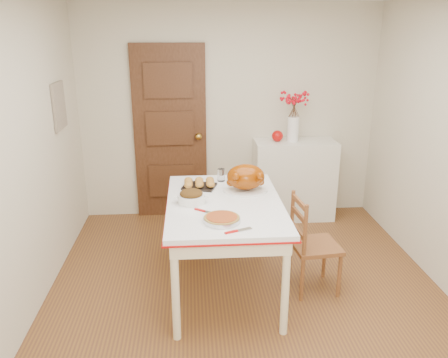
{
  "coord_description": "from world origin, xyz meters",
  "views": [
    {
      "loc": [
        -0.46,
        -3.3,
        2.24
      ],
      "look_at": [
        -0.19,
        0.25,
        1.03
      ],
      "focal_mm": 36.31,
      "sensor_mm": 36.0,
      "label": 1
    }
  ],
  "objects": [
    {
      "name": "apple",
      "position": [
        0.55,
        1.78,
        1.02
      ],
      "size": [
        0.13,
        0.13,
        0.13
      ],
      "primitive_type": "sphere",
      "color": "#AF0A09",
      "rests_on": "sideboard"
    },
    {
      "name": "pumpkin_pie",
      "position": [
        -0.24,
        -0.21,
        0.88
      ],
      "size": [
        0.32,
        0.32,
        0.06
      ],
      "primitive_type": "cylinder",
      "rotation": [
        0.0,
        0.0,
        -0.18
      ],
      "color": "#933A15",
      "rests_on": "kitchen_table"
    },
    {
      "name": "kitchen_table",
      "position": [
        -0.19,
        0.2,
        0.43
      ],
      "size": [
        0.97,
        1.42,
        0.85
      ],
      "primitive_type": null,
      "color": "white",
      "rests_on": "floor"
    },
    {
      "name": "wall_front",
      "position": [
        0.0,
        -2.0,
        1.25
      ],
      "size": [
        3.5,
        0.0,
        2.5
      ],
      "primitive_type": "cube",
      "color": "beige",
      "rests_on": "ground"
    },
    {
      "name": "rolls_tray",
      "position": [
        -0.39,
        0.56,
        0.89
      ],
      "size": [
        0.33,
        0.29,
        0.08
      ],
      "primitive_type": null,
      "rotation": [
        0.0,
        0.0,
        -0.3
      ],
      "color": "#A26C31",
      "rests_on": "kitchen_table"
    },
    {
      "name": "wall_left",
      "position": [
        -1.75,
        0.0,
        1.25
      ],
      "size": [
        0.0,
        4.0,
        2.5
      ],
      "primitive_type": "cube",
      "color": "beige",
      "rests_on": "ground"
    },
    {
      "name": "photo_board",
      "position": [
        -1.73,
        1.2,
        1.5
      ],
      "size": [
        0.03,
        0.35,
        0.45
      ],
      "primitive_type": "cube",
      "color": "tan",
      "rests_on": "ground"
    },
    {
      "name": "stuffing_dish",
      "position": [
        -0.47,
        0.19,
        0.91
      ],
      "size": [
        0.33,
        0.29,
        0.11
      ],
      "primitive_type": null,
      "rotation": [
        0.0,
        0.0,
        0.29
      ],
      "color": "#5B380E",
      "rests_on": "kitchen_table"
    },
    {
      "name": "turkey_platter",
      "position": [
        0.01,
        0.42,
        0.97
      ],
      "size": [
        0.44,
        0.38,
        0.25
      ],
      "primitive_type": null,
      "rotation": [
        0.0,
        0.0,
        -0.21
      ],
      "color": "#7E3102",
      "rests_on": "kitchen_table"
    },
    {
      "name": "carving_knife",
      "position": [
        -0.33,
        -0.04,
        0.86
      ],
      "size": [
        0.25,
        0.21,
        0.01
      ],
      "primitive_type": null,
      "rotation": [
        0.0,
        0.0,
        -0.64
      ],
      "color": "silver",
      "rests_on": "kitchen_table"
    },
    {
      "name": "pie_server",
      "position": [
        -0.14,
        -0.38,
        0.86
      ],
      "size": [
        0.22,
        0.14,
        0.01
      ],
      "primitive_type": null,
      "rotation": [
        0.0,
        0.0,
        0.38
      ],
      "color": "silver",
      "rests_on": "kitchen_table"
    },
    {
      "name": "chair_oak",
      "position": [
        0.6,
        0.17,
        0.44
      ],
      "size": [
        0.43,
        0.43,
        0.88
      ],
      "primitive_type": null,
      "rotation": [
        0.0,
        0.0,
        1.67
      ],
      "color": "brown",
      "rests_on": "floor"
    },
    {
      "name": "shaker_pair",
      "position": [
        0.11,
        0.71,
        0.89
      ],
      "size": [
        0.09,
        0.04,
        0.09
      ],
      "primitive_type": null,
      "rotation": [
        0.0,
        0.0,
        0.07
      ],
      "color": "white",
      "rests_on": "kitchen_table"
    },
    {
      "name": "drinking_glass",
      "position": [
        -0.18,
        0.72,
        0.91
      ],
      "size": [
        0.08,
        0.08,
        0.12
      ],
      "primitive_type": "cylinder",
      "rotation": [
        0.0,
        0.0,
        0.25
      ],
      "color": "white",
      "rests_on": "kitchen_table"
    },
    {
      "name": "sideboard",
      "position": [
        0.77,
        1.78,
        0.48
      ],
      "size": [
        0.96,
        0.42,
        0.96
      ],
      "primitive_type": "cube",
      "color": "silver",
      "rests_on": "floor"
    },
    {
      "name": "wall_back",
      "position": [
        0.0,
        2.0,
        1.25
      ],
      "size": [
        3.5,
        0.0,
        2.5
      ],
      "primitive_type": "cube",
      "color": "beige",
      "rests_on": "ground"
    },
    {
      "name": "floor",
      "position": [
        0.0,
        0.0,
        0.0
      ],
      "size": [
        3.5,
        4.0,
        0.0
      ],
      "primitive_type": "cube",
      "color": "#55301F",
      "rests_on": "ground"
    },
    {
      "name": "berry_vase",
      "position": [
        0.73,
        1.78,
        1.25
      ],
      "size": [
        0.31,
        0.31,
        0.6
      ],
      "primitive_type": null,
      "color": "white",
      "rests_on": "sideboard"
    },
    {
      "name": "door_back",
      "position": [
        -0.7,
        1.97,
        1.03
      ],
      "size": [
        0.85,
        0.06,
        2.06
      ],
      "primitive_type": "cube",
      "color": "#371D0E",
      "rests_on": "ground"
    }
  ]
}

